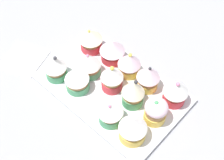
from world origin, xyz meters
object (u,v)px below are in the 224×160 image
baking_tray (112,88)px  cupcake_6 (134,92)px  cupcake_9 (133,128)px  cupcake_10 (111,112)px  cupcake_1 (148,77)px  cupcake_2 (128,63)px  cupcake_5 (156,110)px  cupcake_3 (112,50)px  cupcake_0 (176,91)px  cupcake_4 (91,39)px  cupcake_12 (55,67)px  cupcake_11 (77,80)px  napkin (23,59)px  cupcake_8 (90,64)px  cupcake_7 (112,78)px

baking_tray → cupcake_6: (-6.88, -0.31, 4.78)cm
baking_tray → cupcake_9: (-12.82, 7.12, 4.43)cm
cupcake_10 → cupcake_1: bearing=-91.1°
cupcake_2 → cupcake_10: cupcake_2 is taller
baking_tray → cupcake_5: (-13.76, -0.18, 4.13)cm
cupcake_3 → cupcake_9: size_ratio=0.93×
cupcake_9 → cupcake_0: bearing=-94.9°
cupcake_2 → cupcake_10: bearing=115.2°
cupcake_6 → cupcake_3: bearing=-27.0°
cupcake_5 → cupcake_6: bearing=-1.1°
cupcake_4 → cupcake_5: bearing=167.9°
cupcake_9 → cupcake_12: (26.00, 0.11, 0.10)cm
cupcake_3 → cupcake_11: 13.14cm
cupcake_10 → napkin: bearing=3.5°
cupcake_0 → cupcake_6: size_ratio=0.92×
cupcake_9 → cupcake_8: bearing=-18.0°
cupcake_2 → cupcake_6: size_ratio=0.88×
cupcake_2 → cupcake_5: bearing=155.3°
cupcake_9 → cupcake_11: 19.19cm
cupcake_8 → cupcake_5: bearing=-178.0°
cupcake_0 → cupcake_1: bearing=8.7°
baking_tray → cupcake_0: cupcake_0 is taller
cupcake_7 → cupcake_6: bearing=-176.3°
cupcake_4 → cupcake_10: size_ratio=1.02×
cupcake_6 → cupcake_12: cupcake_6 is taller
cupcake_3 → cupcake_8: (0.94, 7.63, 0.09)cm
baking_tray → cupcake_8: bearing=4.3°
cupcake_6 → cupcake_12: (20.05, 7.54, -0.24)cm
cupcake_7 → cupcake_8: 7.41cm
cupcake_9 → cupcake_11: bearing=-3.2°
cupcake_3 → cupcake_9: 23.91cm
baking_tray → cupcake_5: size_ratio=5.15×
cupcake_12 → cupcake_11: bearing=-170.3°
cupcake_12 → cupcake_5: bearing=-164.6°
baking_tray → napkin: size_ratio=3.35×
napkin → cupcake_3: bearing=-139.3°
cupcake_4 → cupcake_5: size_ratio=1.00×
cupcake_1 → cupcake_9: cupcake_1 is taller
baking_tray → cupcake_3: 10.46cm
cupcake_3 → cupcake_7: size_ratio=0.84×
cupcake_11 → cupcake_2: bearing=-115.4°
baking_tray → napkin: (25.49, 9.31, -0.30)cm
cupcake_11 → cupcake_1: bearing=-136.4°
cupcake_3 → cupcake_5: size_ratio=0.96×
cupcake_7 → cupcake_9: size_ratio=1.10×
napkin → cupcake_6: bearing=-163.4°
cupcake_12 → cupcake_4: bearing=-88.5°
cupcake_7 → cupcake_11: bearing=43.0°
cupcake_4 → napkin: bearing=52.0°
cupcake_4 → cupcake_12: (-0.35, 13.25, 0.29)cm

